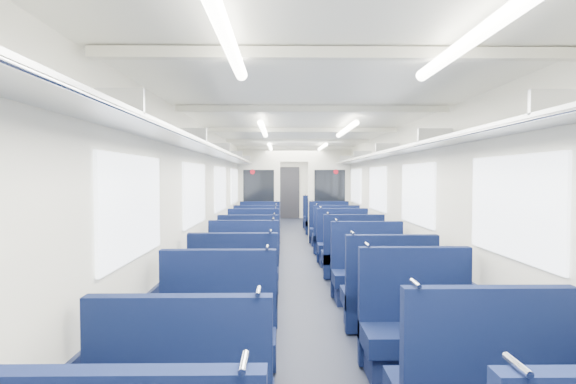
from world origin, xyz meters
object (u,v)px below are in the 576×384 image
seat_6 (216,341)px  seat_16 (257,238)px  seat_9 (388,300)px  bulkhead (294,193)px  seat_22 (265,219)px  seat_19 (329,231)px  seat_20 (263,223)px  seat_23 (319,219)px  seat_17 (336,238)px  seat_8 (234,296)px  seat_21 (322,223)px  seat_15 (343,247)px  seat_11 (368,276)px  seat_13 (352,258)px  seat_12 (249,259)px  seat_14 (253,248)px  seat_10 (243,274)px  seat_7 (419,335)px  seat_18 (260,232)px  end_door (290,193)px

seat_6 → seat_16: size_ratio=1.00×
seat_9 → seat_16: same height
bulkhead → seat_22: 3.00m
bulkhead → seat_16: 2.06m
seat_19 → seat_20: (-1.66, 1.96, 0.00)m
seat_16 → seat_23: bearing=69.2°
seat_9 → seat_17: bearing=90.0°
seat_8 → seat_19: same height
seat_17 → seat_21: size_ratio=1.00×
seat_15 → seat_21: 4.28m
seat_8 → seat_22: size_ratio=1.00×
seat_19 → seat_21: (0.00, 1.87, 0.00)m
seat_11 → seat_13: 1.34m
seat_8 → seat_12: 2.21m
seat_9 → seat_14: 3.83m
seat_9 → seat_23: size_ratio=1.00×
seat_14 → seat_20: 4.43m
seat_10 → seat_21: bearing=75.7°
bulkhead → seat_23: bulkhead is taller
bulkhead → seat_7: bearing=-83.6°
seat_9 → seat_10: same height
seat_12 → seat_17: 2.82m
seat_9 → seat_12: (-1.66, 2.38, 0.00)m
seat_10 → seat_18: (0.00, 4.56, 0.00)m
seat_16 → seat_19: size_ratio=1.00×
seat_7 → seat_8: bearing=143.5°
seat_12 → seat_20: (0.00, 5.50, 0.00)m
seat_16 → seat_21: size_ratio=1.00×
seat_9 → seat_18: (-1.66, 5.83, 0.00)m
seat_15 → seat_23: same height
seat_17 → seat_20: same height
seat_13 → seat_18: size_ratio=1.00×
seat_7 → seat_15: (0.00, 4.57, 0.00)m
seat_7 → end_door: bearing=93.5°
seat_6 → seat_18: same height
seat_13 → seat_8: bearing=-126.3°
seat_7 → seat_21: size_ratio=1.00×
seat_14 → seat_16: (0.00, 1.23, 0.00)m
seat_17 → seat_19: same height
bulkhead → seat_11: (0.83, -5.24, -0.90)m
bulkhead → seat_14: (-0.83, -2.88, -0.90)m
seat_19 → seat_21: 1.87m
seat_17 → seat_21: same height
seat_12 → seat_20: bearing=90.0°
seat_13 → seat_18: same height
seat_14 → seat_22: same height
seat_22 → seat_20: bearing=-90.0°
end_door → seat_10: (-0.83, -11.41, -0.67)m
seat_6 → seat_22: bearing=90.0°
seat_12 → seat_18: same height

